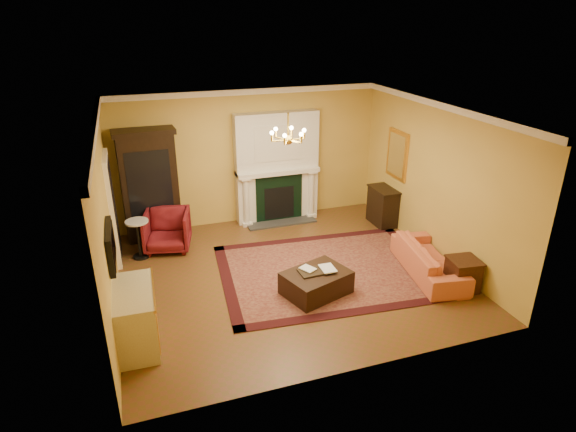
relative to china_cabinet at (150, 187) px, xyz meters
name	(u,v)px	position (x,y,z in m)	size (l,w,h in m)	color
floor	(288,275)	(2.21, -2.49, -1.13)	(6.00, 5.50, 0.02)	brown
ceiling	(288,112)	(2.21, -2.49, 1.89)	(6.00, 5.50, 0.02)	white
wall_back	(249,157)	(2.21, 0.27, 0.38)	(6.00, 0.02, 3.00)	gold
wall_front	(359,275)	(2.21, -5.25, 0.38)	(6.00, 0.02, 3.00)	gold
wall_left	(105,221)	(-0.80, -2.49, 0.38)	(0.02, 5.50, 3.00)	gold
wall_right	(436,181)	(5.22, -2.49, 0.38)	(0.02, 5.50, 3.00)	gold
fireplace	(277,170)	(2.81, 0.08, 0.07)	(1.90, 0.70, 2.50)	silver
crown_molding	(271,106)	(2.21, -1.53, 1.82)	(6.00, 5.50, 0.12)	white
doorway	(113,209)	(-0.74, -0.79, -0.08)	(0.08, 1.05, 2.10)	white
tv_panel	(111,246)	(-0.73, -3.09, 0.23)	(0.09, 0.95, 0.58)	black
gilt_mirror	(397,155)	(5.18, -1.09, 0.53)	(0.06, 0.76, 1.05)	gold
chandelier	(288,136)	(2.21, -2.49, 1.48)	(0.63, 0.55, 0.53)	gold
oriental_rug	(328,271)	(2.96, -2.62, -1.12)	(3.99, 2.99, 0.02)	#480F12
china_cabinet	(150,187)	(0.00, 0.00, 0.00)	(1.12, 0.51, 2.25)	black
wingback_armchair	(167,229)	(0.22, -0.71, -0.68)	(0.87, 0.82, 0.90)	maroon
pedestal_table	(139,236)	(-0.35, -0.92, -0.66)	(0.44, 0.44, 0.79)	black
commode	(136,317)	(-0.52, -3.69, -0.68)	(0.56, 1.19, 0.89)	beige
coral_sofa	(430,255)	(4.70, -3.29, -0.74)	(1.95, 0.57, 0.76)	#CD6441
end_table	(462,275)	(4.93, -3.95, -0.85)	(0.48, 0.48, 0.55)	#3B1E10
console_table	(383,207)	(4.99, -0.98, -0.71)	(0.42, 0.74, 0.83)	black
leather_ottoman	(316,283)	(2.46, -3.27, -0.91)	(1.07, 0.78, 0.40)	black
ottoman_tray	(312,272)	(2.38, -3.25, -0.69)	(0.42, 0.33, 0.03)	black
book_a	(304,265)	(2.25, -3.22, -0.55)	(0.19, 0.02, 0.26)	gray
book_b	(321,262)	(2.54, -3.27, -0.52)	(0.24, 0.02, 0.33)	gray
topiary_left	(250,161)	(2.19, 0.04, 0.35)	(0.16, 0.16, 0.44)	gray
topiary_right	(304,157)	(3.45, 0.04, 0.32)	(0.15, 0.15, 0.39)	gray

